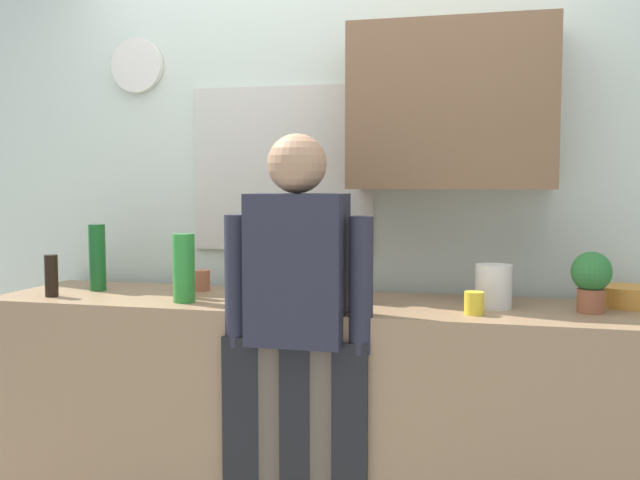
{
  "coord_description": "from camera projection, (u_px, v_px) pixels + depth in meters",
  "views": [
    {
      "loc": [
        0.74,
        -2.57,
        1.42
      ],
      "look_at": [
        0.02,
        0.25,
        1.19
      ],
      "focal_mm": 40.81,
      "sensor_mm": 36.0,
      "label": 1
    }
  ],
  "objects": [
    {
      "name": "bottle_clear_soda",
      "position": [
        184.0,
        268.0,
        2.95
      ],
      "size": [
        0.09,
        0.09,
        0.28
      ],
      "primitive_type": "cylinder",
      "color": "#2D8C33",
      "rests_on": "kitchen_counter"
    },
    {
      "name": "coffee_maker",
      "position": [
        288.0,
        263.0,
        3.06
      ],
      "size": [
        0.2,
        0.2,
        0.33
      ],
      "color": "black",
      "rests_on": "kitchen_counter"
    },
    {
      "name": "potted_plant",
      "position": [
        591.0,
        278.0,
        2.71
      ],
      "size": [
        0.15,
        0.15,
        0.23
      ],
      "color": "#9E5638",
      "rests_on": "kitchen_counter"
    },
    {
      "name": "bottle_dark_sauce",
      "position": [
        51.0,
        276.0,
        3.1
      ],
      "size": [
        0.06,
        0.06,
        0.18
      ],
      "primitive_type": "cylinder",
      "color": "black",
      "rests_on": "kitchen_counter"
    },
    {
      "name": "kitchen_counter",
      "position": [
        318.0,
        412.0,
        3.03
      ],
      "size": [
        2.75,
        0.64,
        0.93
      ],
      "primitive_type": "cube",
      "color": "#937251",
      "rests_on": "ground_plane"
    },
    {
      "name": "bottle_amber_beer",
      "position": [
        359.0,
        274.0,
        2.95
      ],
      "size": [
        0.06,
        0.06,
        0.23
      ],
      "primitive_type": "cylinder",
      "color": "brown",
      "rests_on": "kitchen_counter"
    },
    {
      "name": "person_at_sink",
      "position": [
        297.0,
        310.0,
        2.7
      ],
      "size": [
        0.57,
        0.22,
        1.6
      ],
      "rotation": [
        0.0,
        0.0,
        -0.09
      ],
      "color": "brown",
      "rests_on": "ground_plane"
    },
    {
      "name": "storage_canister",
      "position": [
        494.0,
        286.0,
        2.82
      ],
      "size": [
        0.14,
        0.14,
        0.17
      ],
      "primitive_type": "cylinder",
      "color": "silver",
      "rests_on": "kitchen_counter"
    },
    {
      "name": "bottle_green_wine",
      "position": [
        97.0,
        257.0,
        3.27
      ],
      "size": [
        0.07,
        0.07,
        0.3
      ],
      "primitive_type": "cylinder",
      "color": "#195923",
      "rests_on": "kitchen_counter"
    },
    {
      "name": "cup_terracotta_mug",
      "position": [
        201.0,
        280.0,
        3.28
      ],
      "size": [
        0.08,
        0.08,
        0.09
      ],
      "primitive_type": "cylinder",
      "color": "#B26647",
      "rests_on": "kitchen_counter"
    },
    {
      "name": "back_wall_assembly",
      "position": [
        353.0,
        195.0,
        3.33
      ],
      "size": [
        4.35,
        0.42,
        2.6
      ],
      "color": "silver",
      "rests_on": "ground_plane"
    },
    {
      "name": "bottle_olive_oil",
      "position": [
        181.0,
        268.0,
        3.09
      ],
      "size": [
        0.06,
        0.06,
        0.25
      ],
      "primitive_type": "cylinder",
      "color": "olive",
      "rests_on": "kitchen_counter"
    },
    {
      "name": "dishwasher_panel",
      "position": [
        293.0,
        451.0,
        2.71
      ],
      "size": [
        0.56,
        0.02,
        0.84
      ],
      "primitive_type": "cube",
      "color": "black",
      "rests_on": "ground_plane"
    },
    {
      "name": "cup_yellow_cup",
      "position": [
        474.0,
        303.0,
        2.68
      ],
      "size": [
        0.07,
        0.07,
        0.08
      ],
      "primitive_type": "cylinder",
      "color": "yellow",
      "rests_on": "kitchen_counter"
    },
    {
      "name": "mixing_bowl",
      "position": [
        628.0,
        296.0,
        2.86
      ],
      "size": [
        0.22,
        0.22,
        0.08
      ],
      "primitive_type": "cylinder",
      "color": "orange",
      "rests_on": "kitchen_counter"
    }
  ]
}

